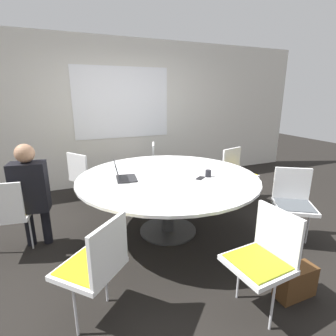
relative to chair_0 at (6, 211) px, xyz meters
name	(u,v)px	position (x,y,z in m)	size (l,w,h in m)	color
ground_plane	(168,231)	(1.78, -0.20, -0.53)	(16.00, 16.00, 0.00)	black
wall_back	(123,114)	(1.78, 2.01, 0.83)	(8.00, 0.07, 2.70)	silver
conference_table	(168,183)	(1.78, -0.20, 0.13)	(2.19, 2.19, 0.75)	#333333
chair_0	(6,211)	(0.00, 0.00, 0.00)	(0.50, 0.48, 0.87)	white
chair_1	(96,262)	(0.74, -1.27, 0.00)	(0.61, 0.61, 0.87)	white
chair_2	(264,254)	(1.96, -1.68, 0.00)	(0.45, 0.47, 0.87)	white
chair_3	(293,199)	(3.06, -0.96, 0.00)	(0.60, 0.59, 0.87)	white
chair_4	(237,171)	(3.19, 0.27, 0.00)	(0.54, 0.52, 0.87)	white
chair_5	(161,163)	(2.24, 1.22, 0.00)	(0.55, 0.56, 0.87)	white
chair_6	(85,174)	(0.91, 1.02, 0.00)	(0.59, 0.60, 0.87)	white
person_0	(30,189)	(0.25, 0.05, 0.19)	(0.39, 0.30, 1.22)	black
laptop	(123,175)	(1.23, -0.12, 0.28)	(0.29, 0.33, 0.21)	#232326
coffee_cup	(208,173)	(2.21, -0.42, 0.27)	(0.07, 0.07, 0.08)	black
cell_phone	(200,178)	(2.09, -0.44, 0.23)	(0.15, 0.14, 0.01)	black
handbag	(296,282)	(2.36, -1.68, -0.39)	(0.36, 0.16, 0.28)	#513319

